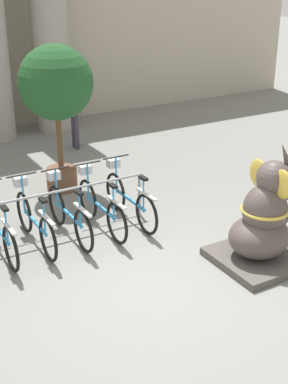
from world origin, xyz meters
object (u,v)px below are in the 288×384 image
at_px(bicycle_4, 68,213).
at_px(elephant_statue, 263,223).
at_px(bicycle_5, 100,206).
at_px(bicycle_6, 129,198).
at_px(bicycle_3, 34,220).
at_px(potted_tree, 56,88).
at_px(person_pedestrian, 74,103).

height_order(bicycle_4, elephant_statue, elephant_statue).
xyz_separation_m(bicycle_4, bicycle_5, (0.55, -0.01, 0.00)).
bearing_deg(bicycle_4, bicycle_6, 1.36).
bearing_deg(bicycle_5, bicycle_3, 178.57).
relative_size(bicycle_3, potted_tree, 0.64).
distance_m(bicycle_4, potted_tree, 2.51).
distance_m(bicycle_3, bicycle_4, 0.55).
relative_size(person_pedestrian, potted_tree, 0.65).
bearing_deg(elephant_statue, person_pedestrian, 92.25).
bearing_deg(potted_tree, bicycle_6, -75.64).
relative_size(elephant_statue, potted_tree, 0.66).
height_order(bicycle_3, bicycle_5, same).
height_order(elephant_statue, person_pedestrian, elephant_statue).
height_order(bicycle_3, elephant_statue, elephant_statue).
bearing_deg(potted_tree, elephant_statue, -69.79).
relative_size(bicycle_5, person_pedestrian, 0.98).
distance_m(bicycle_3, bicycle_5, 1.11).
xyz_separation_m(bicycle_3, bicycle_4, (0.55, -0.01, 0.00)).
bearing_deg(bicycle_4, elephant_statue, -45.33).
distance_m(bicycle_5, potted_tree, 2.44).
bearing_deg(elephant_statue, bicycle_3, 141.12).
height_order(bicycle_6, potted_tree, potted_tree).
bearing_deg(person_pedestrian, bicycle_4, -114.72).
height_order(bicycle_5, bicycle_6, same).
bearing_deg(person_pedestrian, elephant_statue, -87.75).
relative_size(bicycle_3, bicycle_4, 1.00).
bearing_deg(bicycle_4, bicycle_5, -1.48).
relative_size(bicycle_5, elephant_statue, 0.97).
distance_m(bicycle_4, bicycle_6, 1.11).
relative_size(bicycle_3, person_pedestrian, 0.98).
xyz_separation_m(bicycle_6, elephant_statue, (1.00, -2.16, 0.21)).
bearing_deg(person_pedestrian, potted_tree, -119.36).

